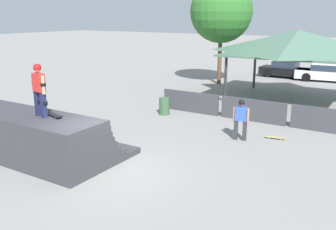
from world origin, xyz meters
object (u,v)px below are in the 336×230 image
object	(u,v)px
trash_bin	(164,106)
parked_car_white	(327,73)
bystander_walking	(241,116)
skater_on_deck	(39,86)
skateboard_on_deck	(55,115)
parked_car_black	(286,70)
skateboard_on_ground	(276,137)
tree_beside_pavilion	(221,12)

from	to	relation	value
trash_bin	parked_car_white	xyz separation A→B (m)	(5.14, 14.62, 0.18)
bystander_walking	skater_on_deck	bearing A→B (deg)	38.32
parked_car_white	skateboard_on_deck	bearing A→B (deg)	-108.34
parked_car_white	trash_bin	bearing A→B (deg)	-115.33
trash_bin	parked_car_white	distance (m)	15.50
skater_on_deck	trash_bin	size ratio (longest dim) A/B	2.05
trash_bin	skateboard_on_deck	bearing A→B (deg)	-87.33
skateboard_on_deck	parked_car_black	bearing A→B (deg)	101.65
bystander_walking	parked_car_black	distance (m)	16.72
skater_on_deck	parked_car_white	distance (m)	22.75
skateboard_on_deck	skateboard_on_ground	xyz separation A→B (m)	(5.53, 6.40, -1.62)
skater_on_deck	skateboard_on_ground	bearing A→B (deg)	58.62
skater_on_deck	tree_beside_pavilion	xyz separation A→B (m)	(-1.14, 16.66, 2.42)
skater_on_deck	parked_car_white	size ratio (longest dim) A/B	0.38
bystander_walking	parked_car_black	world-z (taller)	bystander_walking
trash_bin	parked_car_black	distance (m)	14.94
skateboard_on_ground	parked_car_white	distance (m)	15.50
skateboard_on_deck	parked_car_white	xyz separation A→B (m)	(4.80, 21.87, -1.07)
skateboard_on_deck	trash_bin	xyz separation A→B (m)	(-0.34, 7.25, -1.25)
bystander_walking	trash_bin	bearing A→B (deg)	-32.25
trash_bin	parked_car_white	size ratio (longest dim) A/B	0.18
skateboard_on_deck	parked_car_white	size ratio (longest dim) A/B	0.19
bystander_walking	trash_bin	size ratio (longest dim) A/B	1.95
bystander_walking	parked_car_black	bearing A→B (deg)	-93.13
skateboard_on_deck	skateboard_on_ground	size ratio (longest dim) A/B	1.09
skateboard_on_ground	parked_car_black	size ratio (longest dim) A/B	0.20
skateboard_on_ground	trash_bin	bearing A→B (deg)	162.12
bystander_walking	parked_car_white	xyz separation A→B (m)	(0.47, 16.34, -0.37)
skater_on_deck	tree_beside_pavilion	world-z (taller)	tree_beside_pavilion
skateboard_on_deck	parked_car_black	world-z (taller)	skateboard_on_deck
skateboard_on_deck	bystander_walking	xyz separation A→B (m)	(4.33, 5.53, -0.70)
bystander_walking	skateboard_on_ground	bearing A→B (deg)	-155.96
skateboard_on_ground	trash_bin	xyz separation A→B (m)	(-5.87, 0.85, 0.37)
skater_on_deck	skateboard_on_deck	bearing A→B (deg)	35.40
tree_beside_pavilion	trash_bin	world-z (taller)	tree_beside_pavilion
skateboard_on_ground	parked_car_black	distance (m)	16.10
skater_on_deck	trash_bin	distance (m)	7.75
parked_car_black	tree_beside_pavilion	bearing A→B (deg)	-118.36
skater_on_deck	parked_car_black	bearing A→B (deg)	95.12
parked_car_white	skateboard_on_ground	bearing A→B (deg)	-93.26
trash_bin	skater_on_deck	bearing A→B (deg)	-90.51
parked_car_black	bystander_walking	bearing A→B (deg)	-78.85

